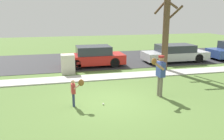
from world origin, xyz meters
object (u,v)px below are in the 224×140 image
at_px(baseball, 103,104).
at_px(utility_cabinet, 68,64).
at_px(person_adult, 160,71).
at_px(parked_sedan_silver, 175,53).
at_px(parked_hatchback_red, 94,56).
at_px(person_child, 75,89).
at_px(street_tree_near, 166,25).

bearing_deg(baseball, utility_cabinet, 101.04).
height_order(person_adult, baseball, person_adult).
height_order(baseball, parked_sedan_silver, parked_sedan_silver).
bearing_deg(baseball, parked_hatchback_red, 83.68).
relative_size(person_adult, parked_hatchback_red, 0.44).
relative_size(baseball, utility_cabinet, 0.07).
relative_size(person_adult, person_child, 1.61).
distance_m(person_child, parked_sedan_silver, 10.25).
bearing_deg(baseball, parked_sedan_silver, 45.63).
bearing_deg(baseball, person_adult, 8.46).
bearing_deg(parked_sedan_silver, parked_hatchback_red, 0.65).
height_order(street_tree_near, parked_hatchback_red, street_tree_near).
xyz_separation_m(baseball, parked_hatchback_red, (0.75, 6.77, 0.62)).
xyz_separation_m(utility_cabinet, parked_sedan_silver, (7.70, 1.64, 0.06)).
bearing_deg(person_child, utility_cabinet, 85.73).
distance_m(utility_cabinet, parked_sedan_silver, 7.87).
relative_size(person_child, street_tree_near, 0.21).
xyz_separation_m(person_child, street_tree_near, (5.87, 4.61, 2.06)).
relative_size(person_adult, utility_cabinet, 1.55).
relative_size(person_child, utility_cabinet, 0.96).
distance_m(person_adult, baseball, 2.72).
bearing_deg(person_child, parked_sedan_silver, 37.10).
distance_m(utility_cabinet, parked_hatchback_red, 2.36).
distance_m(person_child, parked_hatchback_red, 6.90).
bearing_deg(street_tree_near, parked_sedan_silver, 48.77).
bearing_deg(parked_hatchback_red, parked_sedan_silver, -179.35).
xyz_separation_m(street_tree_near, parked_hatchback_red, (-4.08, 2.06, -2.10)).
bearing_deg(street_tree_near, utility_cabinet, 175.23).
xyz_separation_m(baseball, parked_sedan_silver, (6.69, 6.84, 0.58)).
height_order(person_child, parked_hatchback_red, parked_hatchback_red).
bearing_deg(person_adult, utility_cabinet, -58.05).
height_order(person_child, street_tree_near, street_tree_near).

